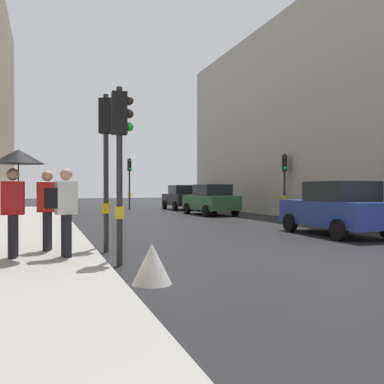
{
  "coord_description": "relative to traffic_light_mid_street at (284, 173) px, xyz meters",
  "views": [
    {
      "loc": [
        -6.66,
        -7.98,
        1.53
      ],
      "look_at": [
        0.28,
        11.84,
        1.35
      ],
      "focal_mm": 39.84,
      "sensor_mm": 36.0,
      "label": 1
    }
  ],
  "objects": [
    {
      "name": "pedestrian_in_red_jacket",
      "position": [
        -11.8,
        -9.43,
        -1.19
      ],
      "size": [
        0.45,
        0.36,
        1.77
      ],
      "color": "black",
      "rests_on": "sidewalk_kerb"
    },
    {
      "name": "car_dark_suv",
      "position": [
        -2.45,
        9.79,
        -1.44
      ],
      "size": [
        2.03,
        4.21,
        1.76
      ],
      "color": "black",
      "rests_on": "ground"
    },
    {
      "name": "car_blue_van",
      "position": [
        -2.81,
        -7.78,
        -1.44
      ],
      "size": [
        2.1,
        4.24,
        1.76
      ],
      "color": "navy",
      "rests_on": "ground"
    },
    {
      "name": "traffic_light_mid_street",
      "position": [
        0.0,
        0.0,
        0.0
      ],
      "size": [
        0.34,
        0.45,
        3.36
      ],
      "color": "#2D2D2D",
      "rests_on": "ground"
    },
    {
      "name": "building_facade_right",
      "position": [
        6.31,
        1.02,
        3.24
      ],
      "size": [
        12.0,
        26.34,
        11.11
      ],
      "primitive_type": "cube",
      "color": "#B2ADA3",
      "rests_on": "ground"
    },
    {
      "name": "traffic_light_near_left",
      "position": [
        -10.43,
        -10.91,
        0.12
      ],
      "size": [
        0.44,
        0.26,
        3.54
      ],
      "color": "#2D2D2D",
      "rests_on": "ground"
    },
    {
      "name": "sidewalk_kerb",
      "position": [
        -12.33,
        -5.35,
        -2.24
      ],
      "size": [
        3.14,
        40.0,
        0.16
      ],
      "primitive_type": "cube",
      "color": "#A8A5A0",
      "rests_on": "ground"
    },
    {
      "name": "warning_sign_triangle",
      "position": [
        -10.25,
        -12.71,
        -1.99
      ],
      "size": [
        0.64,
        0.64,
        0.65
      ],
      "primitive_type": "cone",
      "color": "silver",
      "rests_on": "ground"
    },
    {
      "name": "traffic_light_near_right",
      "position": [
        -10.44,
        -9.02,
        0.29
      ],
      "size": [
        0.45,
        0.34,
        3.79
      ],
      "color": "#2D2D2D",
      "rests_on": "ground"
    },
    {
      "name": "ground_plane",
      "position": [
        -5.22,
        -11.35,
        -2.32
      ],
      "size": [
        120.0,
        120.0,
        0.0
      ],
      "primitive_type": "plane",
      "color": "black"
    },
    {
      "name": "car_green_estate",
      "position": [
        -2.74,
        3.5,
        -1.44
      ],
      "size": [
        2.25,
        4.32,
        1.76
      ],
      "color": "#2D6038",
      "rests_on": "ground"
    },
    {
      "name": "traffic_light_far_median",
      "position": [
        -6.0,
        11.14,
        0.25
      ],
      "size": [
        0.25,
        0.43,
        3.73
      ],
      "color": "#2D2D2D",
      "rests_on": "ground"
    },
    {
      "name": "pedestrian_with_umbrella",
      "position": [
        -12.38,
        -10.26,
        -0.48
      ],
      "size": [
        1.0,
        1.0,
        2.14
      ],
      "color": "black",
      "rests_on": "sidewalk_kerb"
    },
    {
      "name": "pedestrian_with_black_backpack",
      "position": [
        -11.5,
        -10.49,
        -1.15
      ],
      "size": [
        0.64,
        0.39,
        1.77
      ],
      "color": "black",
      "rests_on": "sidewalk_kerb"
    }
  ]
}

